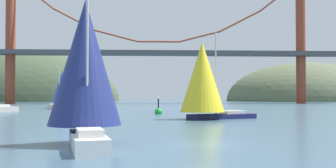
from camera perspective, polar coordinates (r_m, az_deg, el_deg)
The scene contains 8 objects.
ground_plane at distance 22.87m, azimuth 5.02°, elevation -8.63°, with size 360.00×360.00×0.00m, color #426075.
headland_left at distance 165.82m, azimuth -21.18°, elevation -2.30°, with size 81.40×44.00×40.10m, color #425138.
headland_right at distance 169.68m, azimuth 18.93°, elevation -2.30°, with size 62.98×44.00×31.11m, color #5B6647.
suspension_bridge at distance 118.30m, azimuth -1.40°, elevation 5.22°, with size 121.79×6.00×37.42m.
sailboat_navy_sail at distance 23.04m, azimuth -11.72°, elevation 2.40°, with size 4.98×7.64×9.48m.
sailboat_yellow_sail at distance 45.12m, azimuth 5.09°, elevation 0.72°, with size 9.86×6.82×10.07m.
sailboat_blue_spinnaker at distance 80.17m, azimuth -14.91°, elevation -0.59°, with size 4.80×7.24×7.94m.
channel_buoy at distance 56.78m, azimuth -1.37°, elevation -3.94°, with size 1.10×1.10×2.64m.
Camera 1 is at (-3.13, -22.47, 2.88)m, focal length 42.69 mm.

